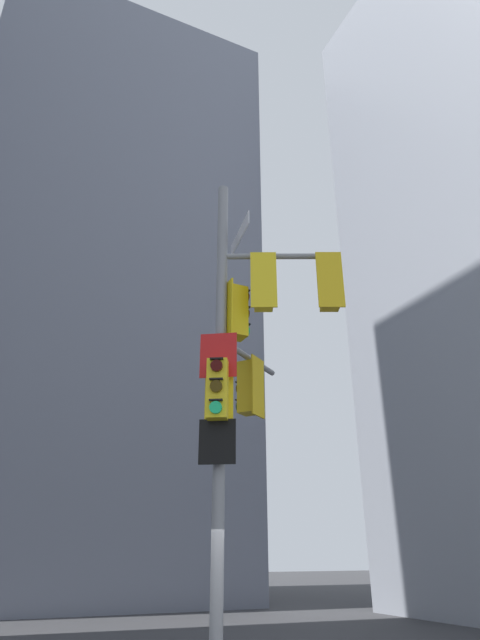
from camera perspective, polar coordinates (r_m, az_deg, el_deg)
The scene contains 2 objects.
building_mid_block at distance 34.43m, azimuth -15.42°, elevation 2.53°, with size 15.74×15.74×34.20m, color slate.
signal_pole_assembly at distance 9.32m, azimuth 0.73°, elevation -3.99°, with size 2.43×2.44×8.97m.
Camera 1 is at (-3.26, -8.01, 2.16)m, focal length 29.37 mm.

